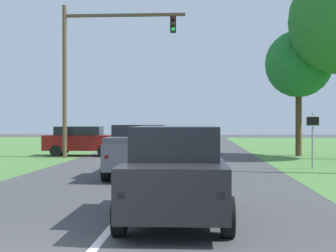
% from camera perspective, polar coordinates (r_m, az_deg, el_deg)
% --- Properties ---
extents(ground_plane, '(120.00, 120.00, 0.00)m').
position_cam_1_polar(ground_plane, '(17.91, -1.82, -5.99)').
color(ground_plane, '#424244').
extents(red_suv_near, '(2.18, 4.73, 1.93)m').
position_cam_1_polar(red_suv_near, '(10.22, 0.95, -5.20)').
color(red_suv_near, black).
rests_on(red_suv_near, ground_plane).
extents(pickup_truck_lead, '(2.40, 5.30, 1.91)m').
position_cam_1_polar(pickup_truck_lead, '(18.24, -3.17, -2.76)').
color(pickup_truck_lead, '#4C515B').
rests_on(pickup_truck_lead, ground_plane).
extents(traffic_light, '(6.90, 0.40, 8.55)m').
position_cam_1_polar(traffic_light, '(28.11, -8.62, 7.70)').
color(traffic_light, brown).
rests_on(traffic_light, ground_plane).
extents(keep_moving_sign, '(0.60, 0.09, 2.40)m').
position_cam_1_polar(keep_moving_sign, '(21.89, 16.37, -0.79)').
color(keep_moving_sign, gray).
rests_on(keep_moving_sign, ground_plane).
extents(crossing_suv_far, '(4.50, 2.20, 1.74)m').
position_cam_1_polar(crossing_suv_far, '(29.68, -9.90, -1.63)').
color(crossing_suv_far, maroon).
rests_on(crossing_suv_far, ground_plane).
extents(extra_tree_1, '(3.95, 3.95, 7.42)m').
position_cam_1_polar(extra_tree_1, '(30.27, 14.87, 6.92)').
color(extra_tree_1, '#4C351E').
rests_on(extra_tree_1, ground_plane).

